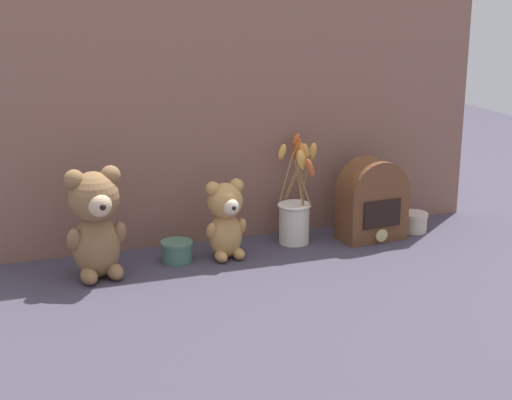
{
  "coord_description": "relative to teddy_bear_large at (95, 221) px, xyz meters",
  "views": [
    {
      "loc": [
        -0.67,
        -1.87,
        0.73
      ],
      "look_at": [
        0.0,
        0.02,
        0.15
      ],
      "focal_mm": 55.0,
      "sensor_mm": 36.0,
      "label": 1
    }
  ],
  "objects": [
    {
      "name": "teddy_bear_large",
      "position": [
        0.0,
        0.0,
        0.0
      ],
      "size": [
        0.16,
        0.14,
        0.28
      ],
      "color": "olive",
      "rests_on": "ground"
    },
    {
      "name": "vintage_radio",
      "position": [
        0.78,
        0.04,
        -0.04
      ],
      "size": [
        0.19,
        0.12,
        0.23
      ],
      "color": "brown",
      "rests_on": "ground"
    },
    {
      "name": "decorative_tin_short",
      "position": [
        0.21,
        0.05,
        -0.12
      ],
      "size": [
        0.09,
        0.09,
        0.05
      ],
      "color": "#47705B",
      "rests_on": "ground"
    },
    {
      "name": "teddy_bear_medium",
      "position": [
        0.34,
        0.03,
        -0.04
      ],
      "size": [
        0.12,
        0.11,
        0.21
      ],
      "color": "tan",
      "rests_on": "ground"
    },
    {
      "name": "decorative_tin_tall",
      "position": [
        0.93,
        0.06,
        -0.12
      ],
      "size": [
        0.08,
        0.08,
        0.06
      ],
      "color": "beige",
      "rests_on": "ground"
    },
    {
      "name": "flower_vase",
      "position": [
        0.56,
        0.08,
        -0.05
      ],
      "size": [
        0.12,
        0.16,
        0.3
      ],
      "color": "silver",
      "rests_on": "ground"
    },
    {
      "name": "backdrop_wall",
      "position": [
        0.43,
        0.18,
        0.21
      ],
      "size": [
        1.46,
        0.02,
        0.72
      ],
      "color": "#845B4C",
      "rests_on": "ground"
    },
    {
      "name": "ground_plane",
      "position": [
        0.43,
        0.02,
        -0.15
      ],
      "size": [
        4.0,
        4.0,
        0.0
      ],
      "primitive_type": "plane",
      "color": "#3D3847"
    }
  ]
}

